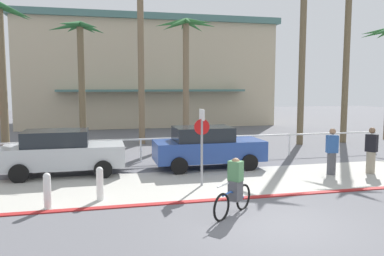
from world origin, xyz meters
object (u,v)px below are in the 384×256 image
cyclist_blue_0 (234,188)px  bollard_0 (47,190)px  bollard_1 (100,183)px  stop_sign_bike_lane (202,136)px  palm_tree_0 (0,43)px  palm_tree_2 (140,20)px  pedestrian_0 (332,153)px  palm_tree_5 (348,19)px  pedestrian_1 (371,152)px  palm_tree_4 (303,20)px  car_blue_2 (207,147)px  palm_tree_3 (186,48)px  car_silver_1 (62,152)px  palm_tree_1 (80,54)px

cyclist_blue_0 → bollard_0: bearing=162.1°
bollard_1 → stop_sign_bike_lane: bearing=15.7°
palm_tree_0 → palm_tree_2: (6.53, 3.38, 1.81)m
stop_sign_bike_lane → pedestrian_0: 5.24m
palm_tree_5 → pedestrian_1: size_ratio=5.58×
pedestrian_1 → bollard_0: bearing=-171.8°
palm_tree_4 → car_blue_2: size_ratio=2.29×
bollard_0 → palm_tree_3: size_ratio=0.14×
palm_tree_0 → pedestrian_0: bearing=-26.1°
palm_tree_0 → palm_tree_3: bearing=20.1°
palm_tree_4 → car_blue_2: bearing=-144.2°
palm_tree_0 → car_blue_2: 10.23m
stop_sign_bike_lane → palm_tree_2: palm_tree_2 is taller
palm_tree_3 → pedestrian_0: palm_tree_3 is taller
bollard_0 → car_blue_2: 6.97m
stop_sign_bike_lane → palm_tree_5: (10.76, 7.81, 5.49)m
palm_tree_3 → pedestrian_1: 11.90m
bollard_0 → pedestrian_0: pedestrian_0 is taller
stop_sign_bike_lane → bollard_0: bearing=-163.5°
pedestrian_0 → pedestrian_1: size_ratio=0.99×
palm_tree_2 → car_silver_1: bearing=-117.2°
palm_tree_2 → pedestrian_0: bearing=-57.6°
palm_tree_3 → palm_tree_4: bearing=-20.4°
car_silver_1 → pedestrian_0: size_ratio=2.51×
bollard_1 → car_blue_2: bearing=40.5°
pedestrian_1 → palm_tree_2: bearing=128.0°
car_blue_2 → cyclist_blue_0: (-0.85, -5.63, -0.18)m
bollard_1 → palm_tree_2: bearing=77.8°
bollard_1 → pedestrian_1: size_ratio=0.56×
palm_tree_4 → car_silver_1: bearing=-158.4°
palm_tree_2 → pedestrian_0: (6.08, -9.56, -6.18)m
palm_tree_3 → bollard_1: bearing=-114.7°
palm_tree_1 → stop_sign_bike_lane: bearing=-66.9°
palm_tree_4 → palm_tree_5: (2.91, 0.13, 0.18)m
palm_tree_1 → palm_tree_3: palm_tree_3 is taller
palm_tree_0 → bollard_0: bearing=-70.9°
palm_tree_0 → car_silver_1: size_ratio=1.59×
car_blue_2 → pedestrian_1: size_ratio=2.48×
bollard_1 → pedestrian_1: bearing=6.7°
stop_sign_bike_lane → palm_tree_5: size_ratio=0.26×
car_blue_2 → pedestrian_1: pedestrian_1 is taller
palm_tree_5 → car_blue_2: palm_tree_5 is taller
palm_tree_2 → palm_tree_5: size_ratio=0.95×
bollard_0 → palm_tree_3: palm_tree_3 is taller
bollard_0 → palm_tree_1: size_ratio=0.15×
palm_tree_0 → palm_tree_4: (15.30, 1.07, 1.79)m
car_silver_1 → pedestrian_0: 10.07m
pedestrian_0 → palm_tree_2: bearing=122.4°
car_blue_2 → car_silver_1: bearing=179.7°
palm_tree_2 → bollard_1: bearing=-102.2°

